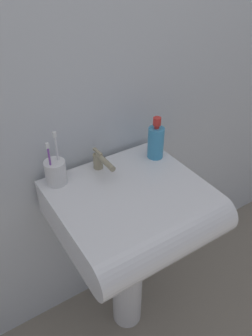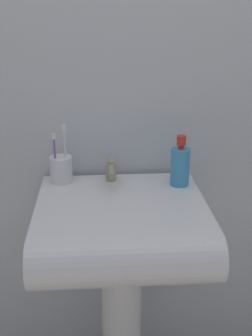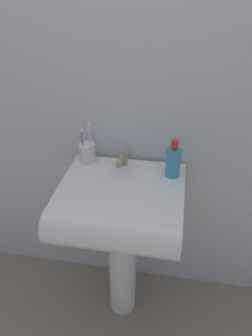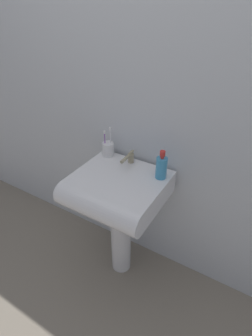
# 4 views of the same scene
# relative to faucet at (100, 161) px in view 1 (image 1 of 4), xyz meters

# --- Properties ---
(ground_plane) EXTENTS (6.00, 6.00, 0.00)m
(ground_plane) POSITION_rel_faucet_xyz_m (0.03, -0.15, -0.89)
(ground_plane) COLOR gray
(ground_plane) RESTS_ON ground
(wall_back) EXTENTS (5.00, 0.05, 2.40)m
(wall_back) POSITION_rel_faucet_xyz_m (0.03, 0.12, 0.31)
(wall_back) COLOR silver
(wall_back) RESTS_ON ground
(sink_pedestal) EXTENTS (0.14, 0.14, 0.70)m
(sink_pedestal) POSITION_rel_faucet_xyz_m (0.03, -0.15, -0.54)
(sink_pedestal) COLOR white
(sink_pedestal) RESTS_ON ground
(sink_basin) EXTENTS (0.55, 0.53, 0.15)m
(sink_basin) POSITION_rel_faucet_xyz_m (0.03, -0.21, -0.12)
(sink_basin) COLOR white
(sink_basin) RESTS_ON sink_pedestal
(faucet) EXTENTS (0.04, 0.15, 0.08)m
(faucet) POSITION_rel_faucet_xyz_m (0.00, 0.00, 0.00)
(faucet) COLOR tan
(faucet) RESTS_ON sink_basin
(toothbrush_cup) EXTENTS (0.08, 0.08, 0.21)m
(toothbrush_cup) POSITION_rel_faucet_xyz_m (-0.18, 0.02, 0.00)
(toothbrush_cup) COLOR white
(toothbrush_cup) RESTS_ON sink_basin
(soap_bottle) EXTENTS (0.07, 0.07, 0.18)m
(soap_bottle) POSITION_rel_faucet_xyz_m (0.24, -0.04, 0.03)
(soap_bottle) COLOR #3F99CC
(soap_bottle) RESTS_ON sink_basin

